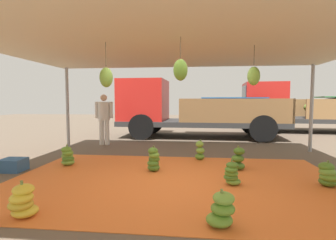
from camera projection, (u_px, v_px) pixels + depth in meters
ground_plane at (183, 151)px, 7.99m from camera, size 40.00×40.00×0.00m
tarp_orange at (175, 180)px, 5.02m from camera, size 6.32×4.15×0.01m
tent_canopy at (174, 43)px, 4.74m from camera, size 8.00×7.00×2.65m
banana_bunch_0 at (68, 156)px, 6.16m from camera, size 0.40×0.40×0.49m
banana_bunch_1 at (200, 151)px, 6.70m from camera, size 0.33×0.33×0.53m
banana_bunch_2 at (232, 174)px, 4.73m from camera, size 0.39×0.37×0.47m
banana_bunch_3 at (154, 160)px, 5.65m from camera, size 0.31×0.31×0.55m
banana_bunch_4 at (238, 159)px, 5.76m from camera, size 0.42×0.42×0.53m
banana_bunch_5 at (222, 210)px, 3.18m from camera, size 0.48×0.47×0.45m
banana_bunch_6 at (328, 175)px, 4.64m from camera, size 0.41×0.42×0.46m
banana_bunch_7 at (23, 202)px, 3.41m from camera, size 0.45×0.44×0.48m
cargo_truck_main at (192, 109)px, 10.96m from camera, size 6.78×2.54×2.40m
cargo_truck_far at (309, 108)px, 12.71m from camera, size 6.89×2.82×2.40m
worker_0 at (104, 115)px, 9.05m from camera, size 0.64×0.39×1.74m
crate_1 at (13, 165)px, 5.68m from camera, size 0.49×0.46×0.27m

